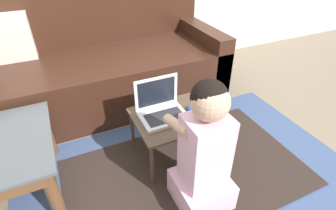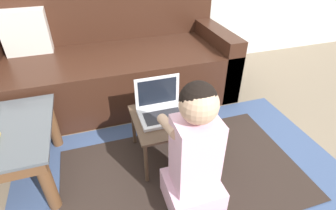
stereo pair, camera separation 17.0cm
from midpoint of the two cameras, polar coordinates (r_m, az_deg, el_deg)
ground_plane at (r=1.88m, az=-2.13°, el=-11.36°), size 16.00×16.00×0.00m
area_rug at (r=1.78m, az=1.36°, el=-14.60°), size 2.13×1.27×0.01m
couch at (r=2.46m, az=-16.44°, el=7.95°), size 2.09×0.92×0.92m
laptop_desk at (r=1.72m, az=-1.55°, el=-3.44°), size 0.52×0.43×0.33m
laptop at (r=1.68m, az=-4.24°, el=-1.25°), size 0.30×0.23×0.24m
computer_mouse at (r=1.73m, az=2.51°, el=-1.10°), size 0.06×0.10×0.04m
person_seated at (r=1.38m, az=4.36°, el=-10.56°), size 0.30×0.39×0.80m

